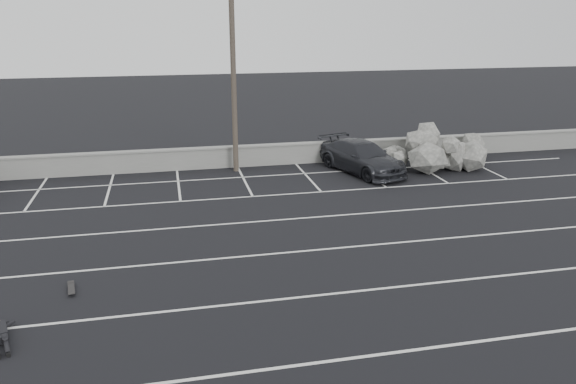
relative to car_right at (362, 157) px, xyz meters
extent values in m
plane|color=black|center=(-6.79, -11.71, -0.75)|extent=(120.00, 120.00, 0.00)
cube|color=gray|center=(-6.79, 2.29, -0.25)|extent=(50.00, 0.35, 1.00)
cube|color=gray|center=(-6.79, 2.29, 0.27)|extent=(50.00, 0.45, 0.08)
cube|color=silver|center=(-6.79, -14.71, -0.74)|extent=(36.00, 0.10, 0.01)
cube|color=silver|center=(-6.79, -11.71, -0.74)|extent=(36.00, 0.10, 0.01)
cube|color=silver|center=(-6.79, -8.71, -0.74)|extent=(36.00, 0.10, 0.01)
cube|color=silver|center=(-6.79, -5.71, -0.74)|extent=(36.00, 0.10, 0.01)
cube|color=silver|center=(-6.79, -2.71, -0.74)|extent=(36.00, 0.10, 0.01)
cube|color=silver|center=(-6.79, 0.29, -0.74)|extent=(36.00, 0.10, 0.01)
cube|color=silver|center=(-14.79, -0.21, -0.74)|extent=(0.10, 5.00, 0.01)
cube|color=silver|center=(-11.79, -0.21, -0.74)|extent=(0.10, 5.00, 0.01)
cube|color=silver|center=(-8.79, -0.21, -0.74)|extent=(0.10, 5.00, 0.01)
cube|color=silver|center=(-5.79, -0.21, -0.74)|extent=(0.10, 5.00, 0.01)
cube|color=silver|center=(-2.79, -0.21, -0.74)|extent=(0.10, 5.00, 0.01)
cube|color=silver|center=(0.21, -0.21, -0.74)|extent=(0.10, 5.00, 0.01)
cube|color=silver|center=(3.21, -0.21, -0.74)|extent=(0.10, 5.00, 0.01)
cube|color=silver|center=(6.21, -0.21, -0.74)|extent=(0.10, 5.00, 0.01)
imported|color=#232428|center=(0.00, 0.00, 0.00)|extent=(3.63, 5.53, 1.49)
cylinder|color=#4C4238|center=(-5.95, 1.49, 4.01)|extent=(0.25, 0.25, 9.51)
cylinder|color=#29292B|center=(-0.71, 1.89, -0.26)|extent=(0.73, 0.73, 0.96)
cylinder|color=#29292B|center=(-0.71, 1.89, 0.24)|extent=(0.81, 0.81, 0.05)
cube|color=black|center=(-12.03, -9.98, -0.67)|extent=(0.29, 0.73, 0.02)
cube|color=#29292B|center=(-12.07, -9.75, -0.70)|extent=(0.15, 0.07, 0.04)
cube|color=#29292B|center=(-11.99, -10.21, -0.70)|extent=(0.15, 0.07, 0.04)
cylinder|color=black|center=(-12.15, -9.76, -0.72)|extent=(0.04, 0.05, 0.05)
cylinder|color=black|center=(-11.98, -9.74, -0.72)|extent=(0.04, 0.05, 0.05)
cylinder|color=black|center=(-12.08, -10.23, -0.72)|extent=(0.04, 0.05, 0.05)
cylinder|color=black|center=(-11.91, -10.20, -0.72)|extent=(0.04, 0.05, 0.05)
camera|label=1|loc=(-9.15, -24.97, 6.60)|focal=35.00mm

